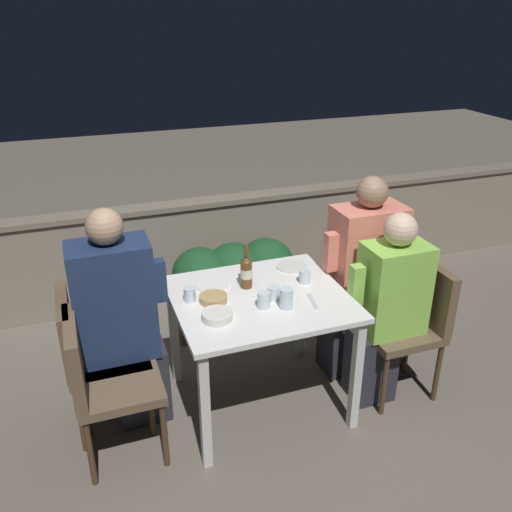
{
  "coord_description": "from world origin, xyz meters",
  "views": [
    {
      "loc": [
        -0.91,
        -2.49,
        2.23
      ],
      "look_at": [
        0.0,
        0.06,
        0.96
      ],
      "focal_mm": 38.0,
      "sensor_mm": 36.0,
      "label": 1
    }
  ],
  "objects_px": {
    "person_coral_top": "(360,278)",
    "chair_left_far": "(89,349)",
    "person_green_blouse": "(386,309)",
    "beer_bottle": "(246,271)",
    "chair_left_near": "(99,375)",
    "chair_right_far": "(384,292)",
    "chair_right_near": "(412,315)",
    "potted_plant": "(359,262)",
    "person_navy_jumper": "(122,321)"
  },
  "relations": [
    {
      "from": "chair_right_far",
      "to": "person_green_blouse",
      "type": "bearing_deg",
      "value": -121.44
    },
    {
      "from": "chair_left_near",
      "to": "beer_bottle",
      "type": "xyz_separation_m",
      "value": [
        0.88,
        0.25,
        0.32
      ]
    },
    {
      "from": "person_coral_top",
      "to": "chair_left_far",
      "type": "bearing_deg",
      "value": -179.58
    },
    {
      "from": "person_green_blouse",
      "to": "potted_plant",
      "type": "bearing_deg",
      "value": 68.49
    },
    {
      "from": "beer_bottle",
      "to": "person_green_blouse",
      "type": "bearing_deg",
      "value": -20.57
    },
    {
      "from": "chair_right_near",
      "to": "person_navy_jumper",
      "type": "bearing_deg",
      "value": 170.12
    },
    {
      "from": "chair_right_near",
      "to": "chair_right_far",
      "type": "height_order",
      "value": "same"
    },
    {
      "from": "person_green_blouse",
      "to": "person_coral_top",
      "type": "height_order",
      "value": "person_coral_top"
    },
    {
      "from": "chair_right_near",
      "to": "potted_plant",
      "type": "xyz_separation_m",
      "value": [
        0.18,
        0.95,
        -0.1
      ]
    },
    {
      "from": "chair_left_near",
      "to": "beer_bottle",
      "type": "distance_m",
      "value": 0.97
    },
    {
      "from": "person_coral_top",
      "to": "chair_right_near",
      "type": "bearing_deg",
      "value": -56.61
    },
    {
      "from": "person_green_blouse",
      "to": "beer_bottle",
      "type": "xyz_separation_m",
      "value": [
        -0.77,
        0.29,
        0.24
      ]
    },
    {
      "from": "beer_bottle",
      "to": "person_coral_top",
      "type": "bearing_deg",
      "value": 1.26
    },
    {
      "from": "chair_left_far",
      "to": "chair_right_far",
      "type": "xyz_separation_m",
      "value": [
        1.86,
        0.01,
        0.0
      ]
    },
    {
      "from": "chair_right_near",
      "to": "potted_plant",
      "type": "distance_m",
      "value": 0.97
    },
    {
      "from": "person_navy_jumper",
      "to": "chair_right_near",
      "type": "relative_size",
      "value": 1.55
    },
    {
      "from": "person_green_blouse",
      "to": "chair_right_far",
      "type": "height_order",
      "value": "person_green_blouse"
    },
    {
      "from": "person_green_blouse",
      "to": "beer_bottle",
      "type": "height_order",
      "value": "person_green_blouse"
    },
    {
      "from": "chair_left_near",
      "to": "chair_right_near",
      "type": "xyz_separation_m",
      "value": [
        1.84,
        -0.04,
        0.0
      ]
    },
    {
      "from": "chair_right_near",
      "to": "person_coral_top",
      "type": "bearing_deg",
      "value": 123.39
    },
    {
      "from": "chair_left_near",
      "to": "chair_right_near",
      "type": "relative_size",
      "value": 1.0
    },
    {
      "from": "person_navy_jumper",
      "to": "beer_bottle",
      "type": "height_order",
      "value": "person_navy_jumper"
    },
    {
      "from": "chair_right_far",
      "to": "beer_bottle",
      "type": "height_order",
      "value": "beer_bottle"
    },
    {
      "from": "chair_left_far",
      "to": "person_navy_jumper",
      "type": "height_order",
      "value": "person_navy_jumper"
    },
    {
      "from": "person_navy_jumper",
      "to": "person_green_blouse",
      "type": "distance_m",
      "value": 1.51
    },
    {
      "from": "chair_right_far",
      "to": "person_coral_top",
      "type": "height_order",
      "value": "person_coral_top"
    },
    {
      "from": "chair_right_far",
      "to": "chair_left_far",
      "type": "bearing_deg",
      "value": -179.62
    },
    {
      "from": "person_green_blouse",
      "to": "chair_right_far",
      "type": "bearing_deg",
      "value": 58.56
    },
    {
      "from": "chair_right_far",
      "to": "potted_plant",
      "type": "xyz_separation_m",
      "value": [
        0.19,
        0.64,
        -0.1
      ]
    },
    {
      "from": "chair_left_far",
      "to": "person_navy_jumper",
      "type": "xyz_separation_m",
      "value": [
        0.19,
        0.0,
        0.14
      ]
    },
    {
      "from": "chair_left_far",
      "to": "person_green_blouse",
      "type": "height_order",
      "value": "person_green_blouse"
    },
    {
      "from": "person_navy_jumper",
      "to": "chair_right_far",
      "type": "relative_size",
      "value": 1.55
    },
    {
      "from": "chair_left_near",
      "to": "potted_plant",
      "type": "relative_size",
      "value": 1.24
    },
    {
      "from": "person_navy_jumper",
      "to": "potted_plant",
      "type": "xyz_separation_m",
      "value": [
        1.86,
        0.66,
        -0.24
      ]
    },
    {
      "from": "chair_right_far",
      "to": "person_coral_top",
      "type": "xyz_separation_m",
      "value": [
        -0.19,
        -0.0,
        0.14
      ]
    },
    {
      "from": "person_navy_jumper",
      "to": "chair_right_far",
      "type": "height_order",
      "value": "person_navy_jumper"
    },
    {
      "from": "chair_right_far",
      "to": "potted_plant",
      "type": "height_order",
      "value": "chair_right_far"
    },
    {
      "from": "person_navy_jumper",
      "to": "person_coral_top",
      "type": "distance_m",
      "value": 1.48
    },
    {
      "from": "person_green_blouse",
      "to": "beer_bottle",
      "type": "distance_m",
      "value": 0.85
    },
    {
      "from": "chair_left_near",
      "to": "person_green_blouse",
      "type": "height_order",
      "value": "person_green_blouse"
    },
    {
      "from": "chair_right_far",
      "to": "chair_right_near",
      "type": "bearing_deg",
      "value": -88.24
    },
    {
      "from": "chair_left_far",
      "to": "potted_plant",
      "type": "relative_size",
      "value": 1.24
    },
    {
      "from": "person_navy_jumper",
      "to": "chair_right_near",
      "type": "distance_m",
      "value": 1.71
    },
    {
      "from": "beer_bottle",
      "to": "potted_plant",
      "type": "xyz_separation_m",
      "value": [
        1.14,
        0.66,
        -0.42
      ]
    },
    {
      "from": "beer_bottle",
      "to": "chair_left_near",
      "type": "bearing_deg",
      "value": -164.01
    },
    {
      "from": "chair_right_near",
      "to": "beer_bottle",
      "type": "height_order",
      "value": "beer_bottle"
    },
    {
      "from": "chair_right_near",
      "to": "person_green_blouse",
      "type": "height_order",
      "value": "person_green_blouse"
    },
    {
      "from": "chair_left_near",
      "to": "person_green_blouse",
      "type": "relative_size",
      "value": 0.71
    },
    {
      "from": "person_coral_top",
      "to": "beer_bottle",
      "type": "height_order",
      "value": "person_coral_top"
    },
    {
      "from": "chair_left_far",
      "to": "potted_plant",
      "type": "xyz_separation_m",
      "value": [
        2.05,
        0.66,
        -0.1
      ]
    }
  ]
}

